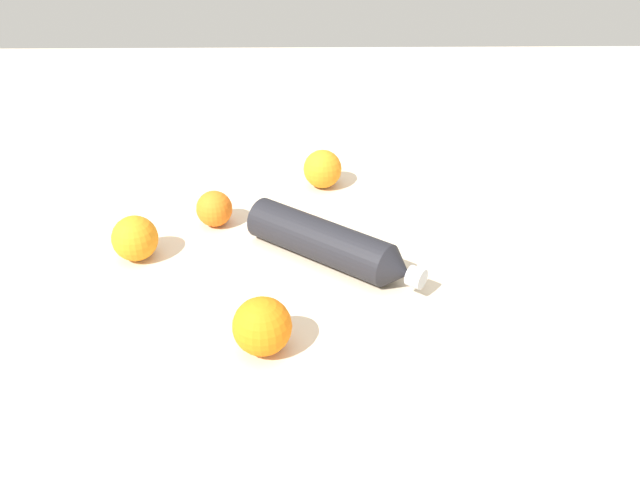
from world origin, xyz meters
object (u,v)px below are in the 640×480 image
orange_0 (135,238)px  orange_1 (323,169)px  orange_2 (214,209)px  orange_3 (262,326)px  water_bottle (331,244)px

orange_0 → orange_1: size_ratio=0.99×
orange_0 → orange_1: bearing=-50.7°
orange_2 → orange_3: orange_3 is taller
water_bottle → orange_1: 0.27m
water_bottle → orange_1: bearing=128.8°
orange_1 → orange_3: (-0.47, 0.09, 0.00)m
orange_3 → orange_2: bearing=17.6°
orange_0 → orange_1: (0.25, -0.30, 0.00)m
orange_1 → orange_2: size_ratio=1.17×
water_bottle → orange_2: size_ratio=4.41×
water_bottle → orange_3: bearing=-77.9°
orange_1 → orange_2: (-0.14, 0.19, -0.01)m
orange_0 → orange_3: orange_3 is taller
orange_1 → orange_3: bearing=169.6°
water_bottle → orange_0: size_ratio=3.78×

